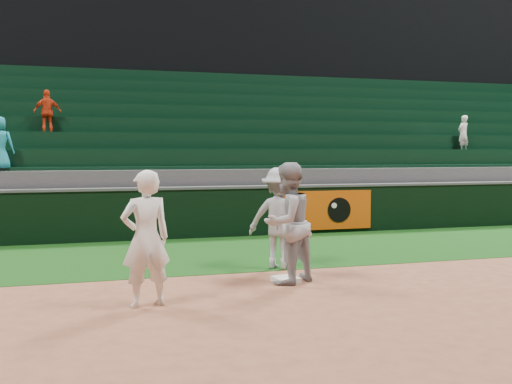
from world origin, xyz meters
TOP-DOWN VIEW (x-y plane):
  - ground at (0.00, 0.00)m, footprint 70.00×70.00m
  - foul_grass at (0.00, 3.00)m, footprint 36.00×4.20m
  - upper_deck at (0.00, 17.45)m, footprint 40.00×12.00m
  - first_base at (0.28, 0.04)m, footprint 0.42×0.42m
  - first_baseman at (-2.00, -0.79)m, footprint 0.75×0.57m
  - baserunner at (0.29, -0.01)m, footprint 1.17×1.09m
  - base_coach at (0.52, 1.10)m, footprint 1.34×1.21m
  - field_wall at (0.03, 5.20)m, footprint 36.00×0.45m
  - stadium_seating at (-0.01, 8.97)m, footprint 36.00×5.95m

SIDE VIEW (x-z plane):
  - ground at x=0.00m, z-range 0.00..0.00m
  - foul_grass at x=0.00m, z-range 0.00..0.01m
  - first_base at x=0.28m, z-range 0.00..0.08m
  - field_wall at x=0.03m, z-range 0.01..1.26m
  - base_coach at x=0.52m, z-range 0.01..1.81m
  - first_baseman at x=-2.00m, z-range 0.00..1.85m
  - baserunner at x=0.29m, z-range 0.00..1.93m
  - stadium_seating at x=-0.01m, z-range -0.73..4.12m
  - upper_deck at x=0.00m, z-range 0.00..12.00m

